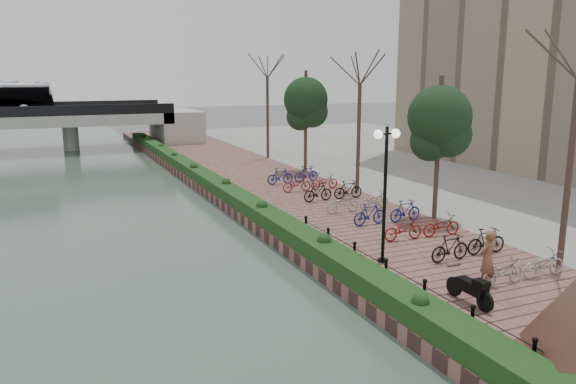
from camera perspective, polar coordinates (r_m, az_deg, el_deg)
ground at (r=15.82m, az=11.59°, el=-14.90°), size 220.00×220.00×0.00m
promenade at (r=32.19m, az=-0.48°, el=-0.32°), size 8.00×75.00×0.50m
inland_pavement at (r=41.07m, az=20.52°, el=1.59°), size 24.00×75.00×0.50m
hedge at (r=33.28m, az=-7.58°, el=0.95°), size 1.10×56.00×0.60m
chain_fence at (r=17.72m, az=11.71°, el=-8.90°), size 0.10×14.10×0.70m
lamppost at (r=19.65m, az=9.91°, el=2.67°), size 1.02×0.32×4.82m
motorcycle at (r=17.35m, az=17.95°, el=-9.21°), size 0.53×1.59×0.99m
pedestrian at (r=18.63m, az=19.59°, el=-6.44°), size 0.77×0.60×1.85m
bicycle_parking at (r=26.48m, az=8.66°, el=-1.54°), size 2.40×19.89×1.00m
street_trees at (r=29.33m, az=10.50°, el=5.09°), size 3.20×37.12×6.80m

